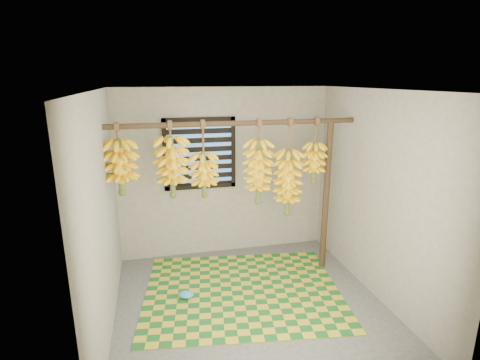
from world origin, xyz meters
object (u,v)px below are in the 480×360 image
object	(u,v)px
banana_bunch_e	(288,183)
banana_bunch_c	(204,175)
support_post	(326,197)
plastic_bag	(186,295)
banana_bunch_f	(314,163)
banana_bunch_b	(172,167)
woven_mat	(242,291)
banana_bunch_d	(258,172)
banana_bunch_a	(120,167)

from	to	relation	value
banana_bunch_e	banana_bunch_c	bearing A→B (deg)	-180.00
support_post	banana_bunch_e	world-z (taller)	banana_bunch_e
plastic_bag	banana_bunch_f	size ratio (longest dim) A/B	0.22
banana_bunch_b	banana_bunch_c	xyz separation A→B (m)	(0.37, 0.00, -0.12)
woven_mat	banana_bunch_d	size ratio (longest dim) A/B	2.22
plastic_bag	banana_bunch_e	bearing A→B (deg)	14.76
woven_mat	banana_bunch_d	xyz separation A→B (m)	(0.29, 0.36, 1.39)
support_post	banana_bunch_b	world-z (taller)	banana_bunch_b
banana_bunch_e	banana_bunch_a	bearing A→B (deg)	-180.00
plastic_bag	banana_bunch_a	distance (m)	1.67
banana_bunch_c	support_post	bearing A→B (deg)	0.00
banana_bunch_e	banana_bunch_f	bearing A→B (deg)	-0.00
support_post	woven_mat	distance (m)	1.62
banana_bunch_a	banana_bunch_b	distance (m)	0.57
plastic_bag	banana_bunch_b	bearing A→B (deg)	101.69
banana_bunch_d	banana_bunch_f	size ratio (longest dim) A/B	1.25
banana_bunch_c	banana_bunch_f	world-z (taller)	same
banana_bunch_a	banana_bunch_d	xyz separation A→B (m)	(1.62, 0.00, -0.15)
banana_bunch_c	banana_bunch_d	distance (m)	0.67
banana_bunch_d	banana_bunch_e	distance (m)	0.43
banana_bunch_d	banana_bunch_e	bearing A→B (deg)	0.00
banana_bunch_e	support_post	bearing A→B (deg)	-0.00
support_post	banana_bunch_c	size ratio (longest dim) A/B	2.16
banana_bunch_a	banana_bunch_f	size ratio (longest dim) A/B	0.97
plastic_bag	banana_bunch_e	distance (m)	1.84
plastic_bag	banana_bunch_c	distance (m)	1.43
banana_bunch_e	banana_bunch_d	bearing A→B (deg)	-180.00
plastic_bag	banana_bunch_a	size ratio (longest dim) A/B	0.23
woven_mat	plastic_bag	distance (m)	0.68
banana_bunch_b	banana_bunch_f	world-z (taller)	same
banana_bunch_a	banana_bunch_b	xyz separation A→B (m)	(0.57, -0.00, -0.03)
banana_bunch_e	banana_bunch_f	size ratio (longest dim) A/B	1.47
banana_bunch_b	banana_bunch_e	world-z (taller)	same
banana_bunch_b	banana_bunch_f	distance (m)	1.78
banana_bunch_a	banana_bunch_e	distance (m)	2.03
banana_bunch_b	banana_bunch_d	xyz separation A→B (m)	(1.04, 0.00, -0.12)
banana_bunch_c	banana_bunch_e	bearing A→B (deg)	0.00
banana_bunch_e	banana_bunch_f	world-z (taller)	same
banana_bunch_a	banana_bunch_e	size ratio (longest dim) A/B	0.66
banana_bunch_b	banana_bunch_e	bearing A→B (deg)	0.00
banana_bunch_b	banana_bunch_d	distance (m)	1.05
banana_bunch_c	banana_bunch_d	size ratio (longest dim) A/B	0.88
plastic_bag	banana_bunch_a	world-z (taller)	banana_bunch_a
banana_bunch_a	banana_bunch_f	world-z (taller)	same
plastic_bag	banana_bunch_f	bearing A→B (deg)	11.86
plastic_bag	banana_bunch_d	bearing A→B (deg)	20.30
banana_bunch_a	banana_bunch_c	world-z (taller)	same
banana_bunch_a	banana_bunch_d	world-z (taller)	same
plastic_bag	banana_bunch_b	xyz separation A→B (m)	(-0.07, 0.36, 1.47)
banana_bunch_b	banana_bunch_e	size ratio (longest dim) A/B	0.72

